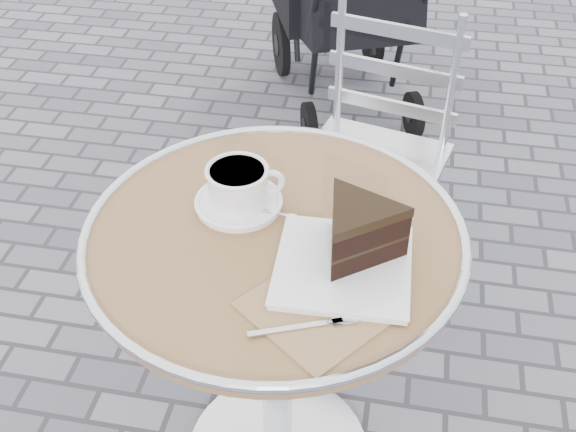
% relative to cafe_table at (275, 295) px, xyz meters
% --- Properties ---
extents(cafe_table, '(0.72, 0.72, 0.74)m').
position_rel_cafe_table_xyz_m(cafe_table, '(0.00, 0.00, 0.00)').
color(cafe_table, silver).
rests_on(cafe_table, ground).
extents(cappuccino_set, '(0.19, 0.17, 0.08)m').
position_rel_cafe_table_xyz_m(cappuccino_set, '(-0.08, 0.07, 0.20)').
color(cappuccino_set, white).
rests_on(cappuccino_set, cafe_table).
extents(cake_plate_set, '(0.29, 0.37, 0.12)m').
position_rel_cafe_table_xyz_m(cake_plate_set, '(0.15, -0.06, 0.22)').
color(cake_plate_set, '#977053').
rests_on(cake_plate_set, cafe_table).
extents(bistro_chair, '(0.46, 0.46, 0.84)m').
position_rel_cafe_table_xyz_m(bistro_chair, '(0.15, 0.74, -0.04)').
color(bistro_chair, silver).
rests_on(bistro_chair, ground).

